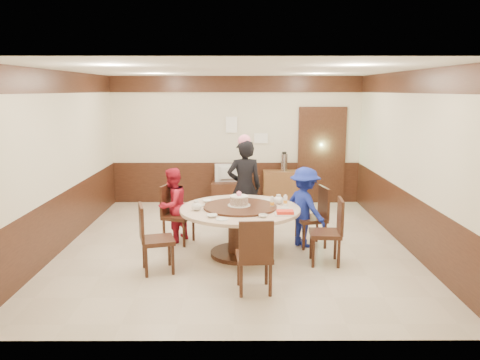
{
  "coord_description": "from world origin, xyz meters",
  "views": [
    {
      "loc": [
        0.05,
        -7.35,
        2.5
      ],
      "look_at": [
        0.08,
        -0.09,
        1.1
      ],
      "focal_mm": 35.0,
      "sensor_mm": 36.0,
      "label": 1
    }
  ],
  "objects_px": {
    "person_blue": "(305,207)",
    "tv_stand": "(231,193)",
    "person_standing": "(244,187)",
    "person_red": "(172,205)",
    "thermos": "(284,162)",
    "side_cabinet": "(281,188)",
    "shrimp_platter": "(285,213)",
    "television": "(231,173)",
    "banquet_table": "(240,222)",
    "birthday_cake": "(239,200)"
  },
  "relations": [
    {
      "from": "person_red",
      "to": "person_blue",
      "type": "relative_size",
      "value": 0.96
    },
    {
      "from": "banquet_table",
      "to": "person_blue",
      "type": "relative_size",
      "value": 1.4
    },
    {
      "from": "shrimp_platter",
      "to": "birthday_cake",
      "type": "bearing_deg",
      "value": 146.88
    },
    {
      "from": "side_cabinet",
      "to": "person_red",
      "type": "bearing_deg",
      "value": -128.12
    },
    {
      "from": "person_red",
      "to": "birthday_cake",
      "type": "relative_size",
      "value": 3.63
    },
    {
      "from": "person_standing",
      "to": "thermos",
      "type": "relative_size",
      "value": 4.37
    },
    {
      "from": "banquet_table",
      "to": "person_red",
      "type": "bearing_deg",
      "value": 149.21
    },
    {
      "from": "banquet_table",
      "to": "thermos",
      "type": "height_order",
      "value": "thermos"
    },
    {
      "from": "birthday_cake",
      "to": "person_red",
      "type": "bearing_deg",
      "value": 149.56
    },
    {
      "from": "side_cabinet",
      "to": "person_blue",
      "type": "bearing_deg",
      "value": -87.65
    },
    {
      "from": "tv_stand",
      "to": "side_cabinet",
      "type": "bearing_deg",
      "value": 1.54
    },
    {
      "from": "person_blue",
      "to": "banquet_table",
      "type": "bearing_deg",
      "value": 77.78
    },
    {
      "from": "tv_stand",
      "to": "thermos",
      "type": "relative_size",
      "value": 2.24
    },
    {
      "from": "banquet_table",
      "to": "shrimp_platter",
      "type": "height_order",
      "value": "shrimp_platter"
    },
    {
      "from": "tv_stand",
      "to": "banquet_table",
      "type": "bearing_deg",
      "value": -86.66
    },
    {
      "from": "television",
      "to": "side_cabinet",
      "type": "bearing_deg",
      "value": 177.85
    },
    {
      "from": "person_standing",
      "to": "banquet_table",
      "type": "bearing_deg",
      "value": 77.0
    },
    {
      "from": "person_standing",
      "to": "person_red",
      "type": "xyz_separation_m",
      "value": [
        -1.2,
        -0.47,
        -0.21
      ]
    },
    {
      "from": "side_cabinet",
      "to": "thermos",
      "type": "bearing_deg",
      "value": 0.0
    },
    {
      "from": "television",
      "to": "person_standing",
      "type": "bearing_deg",
      "value": 93.55
    },
    {
      "from": "person_blue",
      "to": "tv_stand",
      "type": "bearing_deg",
      "value": -10.96
    },
    {
      "from": "birthday_cake",
      "to": "thermos",
      "type": "distance_m",
      "value": 3.4
    },
    {
      "from": "person_red",
      "to": "thermos",
      "type": "bearing_deg",
      "value": 172.54
    },
    {
      "from": "thermos",
      "to": "shrimp_platter",
      "type": "bearing_deg",
      "value": -95.21
    },
    {
      "from": "person_standing",
      "to": "thermos",
      "type": "xyz_separation_m",
      "value": [
        0.9,
        2.14,
        0.11
      ]
    },
    {
      "from": "banquet_table",
      "to": "tv_stand",
      "type": "distance_m",
      "value": 3.26
    },
    {
      "from": "side_cabinet",
      "to": "thermos",
      "type": "xyz_separation_m",
      "value": [
        0.05,
        0.0,
        0.56
      ]
    },
    {
      "from": "birthday_cake",
      "to": "television",
      "type": "relative_size",
      "value": 0.49
    },
    {
      "from": "person_standing",
      "to": "person_blue",
      "type": "xyz_separation_m",
      "value": [
        0.96,
        -0.71,
        -0.18
      ]
    },
    {
      "from": "person_red",
      "to": "person_blue",
      "type": "height_order",
      "value": "person_blue"
    },
    {
      "from": "person_standing",
      "to": "person_red",
      "type": "distance_m",
      "value": 1.31
    },
    {
      "from": "television",
      "to": "person_blue",
      "type": "bearing_deg",
      "value": 109.88
    },
    {
      "from": "tv_stand",
      "to": "television",
      "type": "distance_m",
      "value": 0.45
    },
    {
      "from": "person_standing",
      "to": "tv_stand",
      "type": "bearing_deg",
      "value": -91.8
    },
    {
      "from": "banquet_table",
      "to": "birthday_cake",
      "type": "distance_m",
      "value": 0.33
    },
    {
      "from": "person_blue",
      "to": "side_cabinet",
      "type": "xyz_separation_m",
      "value": [
        -0.12,
        2.85,
        -0.27
      ]
    },
    {
      "from": "tv_stand",
      "to": "shrimp_platter",
      "type": "bearing_deg",
      "value": -77.21
    },
    {
      "from": "shrimp_platter",
      "to": "side_cabinet",
      "type": "distance_m",
      "value": 3.72
    },
    {
      "from": "person_standing",
      "to": "shrimp_platter",
      "type": "relative_size",
      "value": 5.53
    },
    {
      "from": "shrimp_platter",
      "to": "tv_stand",
      "type": "xyz_separation_m",
      "value": [
        -0.83,
        3.65,
        -0.53
      ]
    },
    {
      "from": "banquet_table",
      "to": "person_red",
      "type": "distance_m",
      "value": 1.31
    },
    {
      "from": "person_red",
      "to": "television",
      "type": "distance_m",
      "value": 2.74
    },
    {
      "from": "shrimp_platter",
      "to": "television",
      "type": "height_order",
      "value": "television"
    },
    {
      "from": "person_blue",
      "to": "television",
      "type": "bearing_deg",
      "value": -10.96
    },
    {
      "from": "person_blue",
      "to": "tv_stand",
      "type": "height_order",
      "value": "person_blue"
    },
    {
      "from": "side_cabinet",
      "to": "shrimp_platter",
      "type": "bearing_deg",
      "value": -94.4
    },
    {
      "from": "banquet_table",
      "to": "person_red",
      "type": "relative_size",
      "value": 1.46
    },
    {
      "from": "tv_stand",
      "to": "television",
      "type": "bearing_deg",
      "value": 0.0
    },
    {
      "from": "banquet_table",
      "to": "person_standing",
      "type": "bearing_deg",
      "value": 86.05
    },
    {
      "from": "person_red",
      "to": "person_blue",
      "type": "distance_m",
      "value": 2.18
    }
  ]
}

